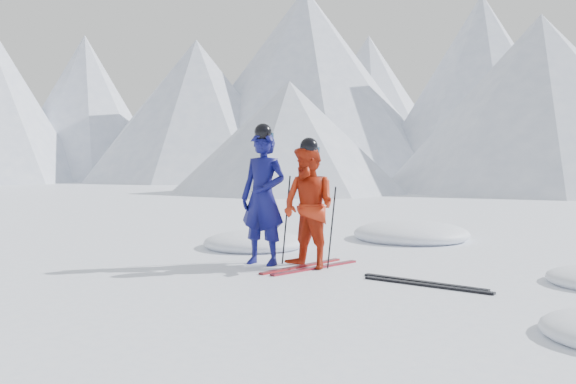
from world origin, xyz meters
The scene contains 12 objects.
ground centered at (0.00, 0.00, 0.00)m, with size 160.00×160.00×0.00m, color white.
skier_blue centered at (-2.29, 0.29, 1.01)m, with size 0.74×0.48×2.02m, color #0D0F52.
skier_red centered at (-1.56, 0.42, 0.90)m, with size 0.87×0.68×1.80m, color #B3270E.
pole_blue_left centered at (-2.59, 0.44, 0.67)m, with size 0.02×0.02×1.35m, color black.
pole_blue_right centered at (-2.04, 0.54, 0.67)m, with size 0.02×0.02×1.35m, color black.
pole_red_left centered at (-1.86, 0.67, 0.60)m, with size 0.02×0.02×1.20m, color black.
pole_red_right centered at (-1.26, 0.57, 0.60)m, with size 0.02×0.02×1.20m, color black.
ski_worn_left centered at (-1.68, 0.42, 0.01)m, with size 0.09×1.70×0.03m, color black.
ski_worn_right centered at (-1.44, 0.42, 0.01)m, with size 0.09×1.70×0.03m, color black.
ski_loose_a centered at (0.26, 0.32, 0.01)m, with size 0.09×1.70×0.03m, color black.
ski_loose_b centered at (0.36, 0.17, 0.01)m, with size 0.09×1.70×0.03m, color black.
snow_lumps centered at (-1.26, 2.71, 0.00)m, with size 7.74×7.14×0.50m.
Camera 1 is at (3.23, -7.03, 1.58)m, focal length 38.00 mm.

